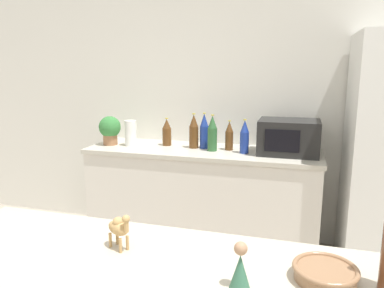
% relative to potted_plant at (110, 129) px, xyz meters
% --- Properties ---
extents(wall_back, '(8.00, 0.06, 2.55)m').
position_rel_potted_plant_xyz_m(wall_back, '(1.16, 0.38, 0.25)').
color(wall_back, white).
rests_on(wall_back, ground_plane).
extents(back_counter, '(2.01, 0.63, 0.88)m').
position_rel_potted_plant_xyz_m(back_counter, '(0.86, 0.05, -0.58)').
color(back_counter, silver).
rests_on(back_counter, ground_plane).
extents(potted_plant, '(0.20, 0.20, 0.26)m').
position_rel_potted_plant_xyz_m(potted_plant, '(0.00, 0.00, 0.00)').
color(potted_plant, '#9E6B47').
rests_on(potted_plant, back_counter).
extents(paper_towel_roll, '(0.10, 0.10, 0.23)m').
position_rel_potted_plant_xyz_m(paper_towel_roll, '(0.20, 0.01, -0.03)').
color(paper_towel_roll, white).
rests_on(paper_towel_roll, back_counter).
extents(microwave, '(0.48, 0.37, 0.28)m').
position_rel_potted_plant_xyz_m(microwave, '(1.58, 0.07, -0.00)').
color(microwave, black).
rests_on(microwave, back_counter).
extents(back_bottle_0, '(0.07, 0.07, 0.28)m').
position_rel_potted_plant_xyz_m(back_bottle_0, '(1.23, -0.01, -0.01)').
color(back_bottle_0, navy).
rests_on(back_bottle_0, back_counter).
extents(back_bottle_1, '(0.08, 0.08, 0.25)m').
position_rel_potted_plant_xyz_m(back_bottle_1, '(0.51, 0.12, -0.03)').
color(back_bottle_1, brown).
rests_on(back_bottle_1, back_counter).
extents(back_bottle_2, '(0.08, 0.08, 0.31)m').
position_rel_potted_plant_xyz_m(back_bottle_2, '(0.95, 0.01, 0.00)').
color(back_bottle_2, '#2D6033').
rests_on(back_bottle_2, back_counter).
extents(back_bottle_3, '(0.08, 0.08, 0.31)m').
position_rel_potted_plant_xyz_m(back_bottle_3, '(0.86, 0.09, 0.00)').
color(back_bottle_3, navy).
rests_on(back_bottle_3, back_counter).
extents(back_bottle_4, '(0.08, 0.08, 0.31)m').
position_rel_potted_plant_xyz_m(back_bottle_4, '(0.77, 0.08, 0.00)').
color(back_bottle_4, brown).
rests_on(back_bottle_4, back_counter).
extents(back_bottle_5, '(0.07, 0.07, 0.26)m').
position_rel_potted_plant_xyz_m(back_bottle_5, '(1.09, 0.08, -0.02)').
color(back_bottle_5, brown).
rests_on(back_bottle_5, back_counter).
extents(fruit_bowl, '(0.18, 0.18, 0.04)m').
position_rel_potted_plant_xyz_m(fruit_bowl, '(1.75, -1.99, -0.02)').
color(fruit_bowl, '#8C6647').
rests_on(fruit_bowl, bar_counter).
extents(camel_figurine, '(0.10, 0.08, 0.13)m').
position_rel_potted_plant_xyz_m(camel_figurine, '(1.10, -1.98, 0.03)').
color(camel_figurine, tan).
rests_on(camel_figurine, bar_counter).
extents(wise_man_figurine_blue, '(0.06, 0.06, 0.14)m').
position_rel_potted_plant_xyz_m(wise_man_figurine_blue, '(1.52, -2.10, 0.01)').
color(wise_man_figurine_blue, '#33664C').
rests_on(wise_man_figurine_blue, bar_counter).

